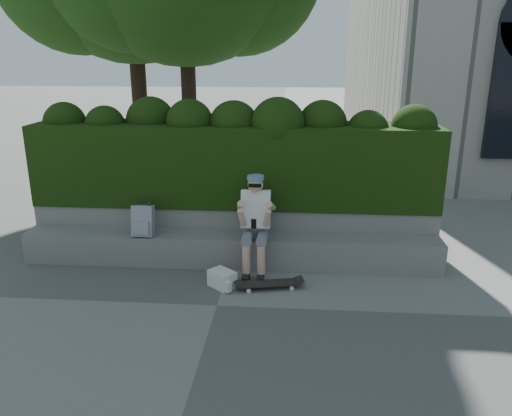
# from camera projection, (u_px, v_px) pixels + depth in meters

# --- Properties ---
(ground) EXTENTS (80.00, 80.00, 0.00)m
(ground) POSITION_uv_depth(u_px,v_px,m) (217.00, 306.00, 6.10)
(ground) COLOR slate
(ground) RESTS_ON ground
(bench_ledge) EXTENTS (6.00, 0.45, 0.45)m
(bench_ledge) POSITION_uv_depth(u_px,v_px,m) (230.00, 250.00, 7.22)
(bench_ledge) COLOR gray
(bench_ledge) RESTS_ON ground
(planter_wall) EXTENTS (6.00, 0.50, 0.75)m
(planter_wall) POSITION_uv_depth(u_px,v_px,m) (234.00, 229.00, 7.63)
(planter_wall) COLOR gray
(planter_wall) RESTS_ON ground
(hedge) EXTENTS (6.00, 1.00, 1.20)m
(hedge) POSITION_uv_depth(u_px,v_px,m) (235.00, 164.00, 7.55)
(hedge) COLOR black
(hedge) RESTS_ON planter_wall
(person) EXTENTS (0.40, 0.76, 1.38)m
(person) POSITION_uv_depth(u_px,v_px,m) (255.00, 220.00, 6.86)
(person) COLOR slate
(person) RESTS_ON ground
(skateboard) EXTENTS (0.83, 0.36, 0.08)m
(skateboard) POSITION_uv_depth(u_px,v_px,m) (269.00, 284.00, 6.52)
(skateboard) COLOR black
(skateboard) RESTS_ON ground
(backpack_plaid) EXTENTS (0.30, 0.17, 0.44)m
(backpack_plaid) POSITION_uv_depth(u_px,v_px,m) (143.00, 221.00, 7.08)
(backpack_plaid) COLOR #B5B6BA
(backpack_plaid) RESTS_ON bench_ledge
(backpack_ground) EXTENTS (0.41, 0.40, 0.22)m
(backpack_ground) POSITION_uv_depth(u_px,v_px,m) (222.00, 279.00, 6.56)
(backpack_ground) COLOR silver
(backpack_ground) RESTS_ON ground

